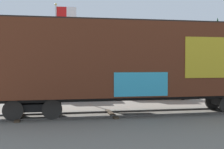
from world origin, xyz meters
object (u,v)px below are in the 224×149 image
Objects in this scene: parked_car_tan at (158,88)px; parked_car_blue at (79,87)px; flagpole at (61,33)px; freight_car at (141,61)px.

parked_car_blue is at bearing 179.08° from parked_car_tan.
parked_car_blue is 0.95× the size of parked_car_tan.
flagpole is at bearing 152.40° from parked_car_tan.
freight_car is 7.35m from parked_car_blue.
parked_car_blue is (-2.96, 6.48, -1.81)m from freight_car.
flagpole is at bearing 113.12° from freight_car.
freight_car is 3.22× the size of parked_car_tan.
flagpole is (-4.29, 10.05, 2.33)m from freight_car.
freight_car is at bearing -66.88° from flagpole.
freight_car is 2.05× the size of flagpole.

